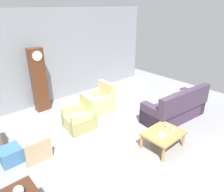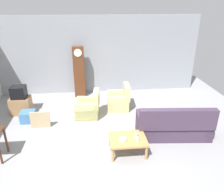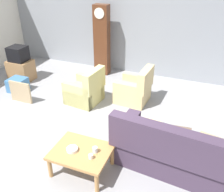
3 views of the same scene
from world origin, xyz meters
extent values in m
plane|color=gray|center=(0.00, 0.00, 0.00)|extent=(10.40, 10.40, 0.00)
cube|color=gray|center=(0.00, 3.60, 1.60)|extent=(8.40, 0.16, 3.20)
cube|color=#423347|center=(1.97, -0.18, 0.22)|extent=(2.17, 1.03, 0.44)
cube|color=#423347|center=(1.93, -0.54, 0.74)|extent=(2.11, 0.39, 0.60)
cube|color=#423347|center=(1.04, -0.09, 0.34)|extent=(0.32, 0.86, 0.68)
cube|color=#9E8966|center=(2.45, -0.17, 0.62)|extent=(0.38, 0.20, 0.36)
cube|color=brown|center=(1.97, -0.13, 0.62)|extent=(0.37, 0.15, 0.36)
cube|color=#C6B284|center=(1.49, -0.09, 0.62)|extent=(0.37, 0.15, 0.36)
cube|color=#CCC67A|center=(-0.54, 1.28, 0.20)|extent=(0.84, 0.84, 0.40)
cube|color=#CCC67A|center=(-0.22, 1.24, 0.66)|extent=(0.26, 0.78, 0.52)
cube|color=#CCC67A|center=(-0.51, 1.58, 0.30)|extent=(0.77, 0.24, 0.60)
cube|color=#CCC67A|center=(-0.57, 0.98, 0.30)|extent=(0.77, 0.24, 0.60)
cube|color=#DCBF7F|center=(0.59, 1.76, 0.20)|extent=(0.80, 0.80, 0.40)
cube|color=#DCBF7F|center=(0.91, 1.74, 0.66)|extent=(0.23, 0.77, 0.52)
cube|color=#DCBF7F|center=(0.61, 2.06, 0.30)|extent=(0.77, 0.21, 0.60)
cube|color=#DCBF7F|center=(0.57, 1.46, 0.30)|extent=(0.77, 0.21, 0.60)
cube|color=#B27F47|center=(0.51, -0.84, 0.40)|extent=(0.96, 0.76, 0.05)
cylinder|color=#B27F47|center=(0.08, -1.16, 0.19)|extent=(0.07, 0.07, 0.38)
cylinder|color=#B27F47|center=(0.93, -1.16, 0.19)|extent=(0.07, 0.07, 0.38)
cylinder|color=#B27F47|center=(0.08, -0.51, 0.19)|extent=(0.07, 0.07, 0.38)
cylinder|color=#B27F47|center=(0.93, -0.51, 0.19)|extent=(0.07, 0.07, 0.38)
cube|color=#562D19|center=(-0.82, 3.10, 1.04)|extent=(0.44, 0.28, 2.09)
cylinder|color=silver|center=(-0.82, 2.94, 1.87)|extent=(0.30, 0.02, 0.30)
cube|color=#997047|center=(-2.87, 1.76, 0.30)|extent=(0.68, 0.52, 0.60)
cube|color=black|center=(-2.87, 1.76, 0.81)|extent=(0.48, 0.44, 0.42)
cube|color=tan|center=(-2.01, 0.68, 0.27)|extent=(0.60, 0.05, 0.54)
cube|color=teal|center=(-2.49, 1.12, 0.18)|extent=(0.45, 0.45, 0.36)
cylinder|color=white|center=(0.74, -0.94, 0.47)|extent=(0.07, 0.07, 0.08)
cylinder|color=silver|center=(0.74, -0.78, 0.48)|extent=(0.08, 0.08, 0.10)
cylinder|color=white|center=(0.37, -0.89, 0.46)|extent=(0.19, 0.19, 0.05)
camera|label=1|loc=(-3.30, -3.22, 3.30)|focal=33.63mm
camera|label=2|loc=(-0.40, -5.54, 3.70)|focal=35.25mm
camera|label=3|loc=(2.14, -3.56, 3.22)|focal=39.73mm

